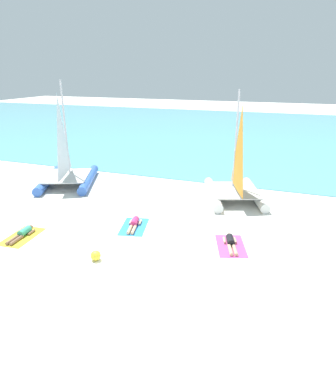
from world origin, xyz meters
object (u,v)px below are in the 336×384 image
(towel_left, at_px, (22,237))
(towel_middle, at_px, (134,227))
(sunbather_middle, at_px, (134,223))
(sunbather_right, at_px, (231,242))
(beach_ball, at_px, (96,256))
(sunbather_left, at_px, (23,233))
(sailboat_blue, at_px, (67,170))
(towel_right, at_px, (231,246))
(sailboat_white, at_px, (235,184))

(towel_left, bearing_deg, towel_middle, 31.75)
(sunbather_middle, bearing_deg, sunbather_right, -17.18)
(towel_middle, xyz_separation_m, beach_ball, (-0.10, -3.09, 0.19))
(sunbather_left, distance_m, sunbather_middle, 4.79)
(sunbather_middle, xyz_separation_m, sunbather_right, (4.46, -0.29, 0.00))
(beach_ball, bearing_deg, sunbather_left, 170.93)
(sunbather_right, bearing_deg, sailboat_blue, 140.37)
(sailboat_blue, height_order, towel_right, sailboat_blue)
(towel_middle, bearing_deg, sailboat_blue, 147.38)
(towel_left, relative_size, sunbather_left, 1.21)
(sailboat_blue, xyz_separation_m, sunbather_right, (10.91, -4.36, -0.79))
(beach_ball, bearing_deg, sunbather_middle, 88.45)
(sailboat_white, bearing_deg, sailboat_blue, 165.61)
(towel_middle, bearing_deg, sailboat_white, 54.15)
(beach_ball, bearing_deg, sunbather_right, 32.30)
(sunbather_left, distance_m, towel_right, 8.82)
(sailboat_white, xyz_separation_m, towel_middle, (-3.69, -5.10, -0.86))
(sunbather_middle, bearing_deg, towel_middle, -90.00)
(sailboat_blue, bearing_deg, beach_ball, -71.68)
(sunbather_right, bearing_deg, towel_middle, 159.29)
(sailboat_white, xyz_separation_m, sunbather_right, (0.76, -5.32, -0.73))
(sailboat_blue, xyz_separation_m, towel_right, (10.93, -4.42, -0.92))
(sailboat_white, bearing_deg, towel_middle, -145.67)
(sunbather_left, xyz_separation_m, towel_middle, (4.09, 2.46, -0.13))
(sailboat_blue, bearing_deg, towel_right, -45.06)
(towel_right, bearing_deg, sunbather_right, 107.85)
(towel_middle, relative_size, beach_ball, 4.94)
(sunbather_left, relative_size, sunbather_right, 1.02)
(sailboat_white, distance_m, sunbather_left, 10.87)
(sunbather_middle, xyz_separation_m, towel_right, (4.48, -0.35, -0.13))
(towel_right, bearing_deg, sunbather_middle, 175.52)
(towel_middle, xyz_separation_m, sunbather_middle, (-0.02, 0.06, 0.13))
(sunbather_middle, bearing_deg, sunbather_left, -161.70)
(sunbather_left, bearing_deg, towel_right, 9.14)
(sailboat_blue, distance_m, towel_right, 11.82)
(sailboat_blue, bearing_deg, sailboat_white, -17.59)
(towel_left, xyz_separation_m, sunbather_middle, (4.07, 2.59, 0.13))
(towel_right, bearing_deg, towel_middle, 176.34)
(sunbather_left, xyz_separation_m, sunbather_middle, (4.07, 2.52, 0.00))
(sunbather_middle, xyz_separation_m, beach_ball, (-0.09, -3.16, 0.06))
(towel_right, relative_size, sunbather_right, 1.24)
(towel_right, bearing_deg, sailboat_blue, 157.96)
(sunbather_right, bearing_deg, towel_left, 177.27)
(sunbather_right, relative_size, beach_ball, 4.00)
(towel_middle, bearing_deg, sunbather_left, -148.97)
(sailboat_white, height_order, towel_middle, sailboat_white)
(sailboat_white, relative_size, towel_left, 3.05)
(sailboat_white, height_order, sunbather_middle, sailboat_white)
(sailboat_blue, height_order, sunbather_middle, sailboat_blue)
(towel_middle, distance_m, sunbather_middle, 0.14)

